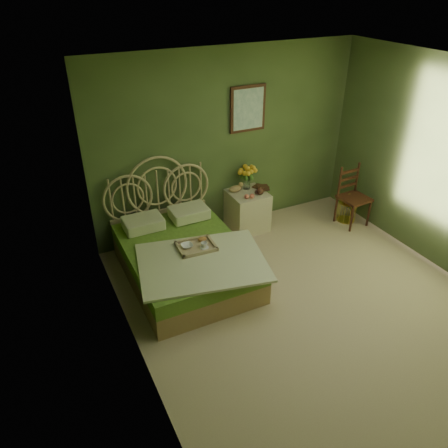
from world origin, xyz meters
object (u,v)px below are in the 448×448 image
chair (352,192)px  bed (184,256)px  nightstand (247,206)px  birdcage (347,209)px

chair → bed: bearing=-179.7°
nightstand → chair: nightstand is taller
nightstand → chair: 1.60m
birdcage → nightstand: bearing=161.5°
nightstand → birdcage: nightstand is taller
bed → nightstand: size_ratio=2.05×
bed → chair: (2.80, 0.16, 0.22)m
bed → nightstand: bearing=28.4°
nightstand → chair: bearing=-19.8°
bed → nightstand: (1.30, 0.70, 0.07)m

